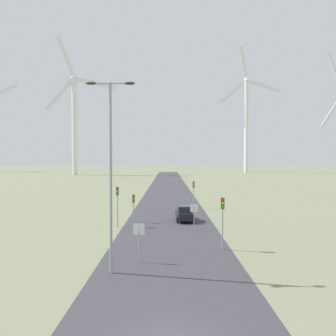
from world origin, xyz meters
name	(u,v)px	position (x,y,z in m)	size (l,w,h in m)	color
road_surface	(167,198)	(0.00, 48.00, 0.00)	(10.00, 240.00, 0.01)	#38383D
streetlamp	(109,157)	(-3.79, 8.13, 7.45)	(3.15, 0.32, 12.23)	#93999E
stop_sign_near	(137,235)	(-2.19, 10.27, 1.95)	(0.81, 0.07, 2.79)	#93999E
stop_sign_far	(193,212)	(2.59, 21.17, 1.83)	(0.81, 0.07, 2.62)	#93999E
traffic_light_post_near_left	(132,202)	(-4.11, 24.81, 2.35)	(0.28, 0.34, 3.20)	#93999E
traffic_light_post_near_right	(221,212)	(4.26, 13.45, 3.09)	(0.28, 0.33, 4.23)	#93999E
traffic_light_post_mid_left	(116,198)	(-5.58, 22.37, 3.15)	(0.28, 0.34, 4.32)	#93999E
traffic_light_post_mid_right	(192,189)	(3.61, 34.94, 2.95)	(0.28, 0.33, 4.03)	#93999E
car_approaching	(183,213)	(1.80, 25.70, 0.91)	(2.06, 4.21, 1.83)	black
wind_turbine_left	(73,115)	(-42.08, 134.18, 26.85)	(29.05, 12.13, 61.09)	white
wind_turbine_center	(245,117)	(41.34, 160.85, 29.55)	(31.37, 5.36, 66.57)	white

